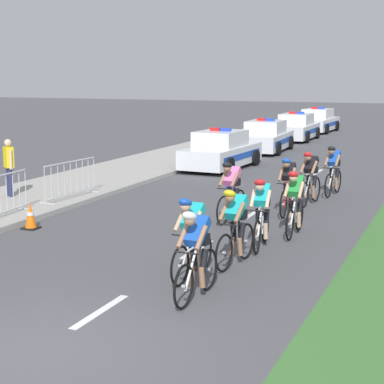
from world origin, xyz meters
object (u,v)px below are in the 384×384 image
(cyclist_fifth, at_px, (295,202))
(police_car_nearest, at_px, (221,151))
(cyclist_third, at_px, (235,226))
(police_car_furthest, at_px, (318,121))
(crowd_barrier_rear, at_px, (71,180))
(spectator_closest, at_px, (9,164))
(cyclist_second, at_px, (192,236))
(cyclist_eighth, at_px, (310,177))
(cyclist_sixth, at_px, (231,190))
(police_car_second, at_px, (266,137))
(police_car_third, at_px, (296,128))
(crowd_barrier_middle, at_px, (0,197))
(cyclist_fourth, at_px, (261,212))
(cyclist_seventh, at_px, (288,185))
(cyclist_lead, at_px, (196,253))
(cyclist_ninth, at_px, (333,170))
(traffic_cone_near, at_px, (30,216))

(cyclist_fifth, relative_size, police_car_nearest, 0.38)
(cyclist_third, height_order, police_car_furthest, police_car_furthest)
(crowd_barrier_rear, height_order, spectator_closest, spectator_closest)
(cyclist_second, xyz_separation_m, cyclist_eighth, (0.44, 7.59, 0.00))
(cyclist_sixth, height_order, police_car_second, police_car_second)
(police_car_third, relative_size, crowd_barrier_middle, 1.90)
(spectator_closest, bearing_deg, cyclist_fifth, -6.59)
(cyclist_third, distance_m, cyclist_fourth, 1.43)
(cyclist_seventh, relative_size, spectator_closest, 1.03)
(cyclist_lead, distance_m, cyclist_third, 2.09)
(cyclist_sixth, bearing_deg, cyclist_ninth, 70.04)
(police_car_furthest, distance_m, crowd_barrier_rear, 26.06)
(police_car_furthest, distance_m, crowd_barrier_middle, 28.99)
(police_car_nearest, xyz_separation_m, traffic_cone_near, (-0.67, -11.35, -0.37))
(cyclist_third, xyz_separation_m, cyclist_fourth, (0.10, 1.42, 0.00))
(police_car_nearest, height_order, crowd_barrier_rear, police_car_nearest)
(police_car_third, height_order, police_car_furthest, same)
(crowd_barrier_middle, distance_m, crowd_barrier_rear, 2.93)
(cyclist_lead, distance_m, police_car_nearest, 15.25)
(traffic_cone_near, bearing_deg, cyclist_third, -10.51)
(cyclist_third, xyz_separation_m, crowd_barrier_rear, (-6.43, 4.23, -0.14))
(cyclist_eighth, distance_m, police_car_furthest, 24.23)
(cyclist_lead, distance_m, cyclist_second, 1.12)
(cyclist_seventh, bearing_deg, police_car_furthest, 100.24)
(cyclist_fourth, height_order, police_car_furthest, police_car_furthest)
(cyclist_eighth, bearing_deg, cyclist_fourth, -88.89)
(police_car_third, bearing_deg, cyclist_eighth, -75.08)
(cyclist_fourth, height_order, cyclist_fifth, same)
(cyclist_fifth, distance_m, police_car_nearest, 10.94)
(cyclist_seventh, bearing_deg, police_car_nearest, 121.63)
(cyclist_third, relative_size, police_car_second, 0.38)
(police_car_third, bearing_deg, cyclist_sixth, -80.60)
(cyclist_fifth, relative_size, police_car_third, 0.39)
(spectator_closest, bearing_deg, cyclist_ninth, 27.46)
(cyclist_lead, xyz_separation_m, police_car_furthest, (-4.86, 32.34, -0.11))
(cyclist_fifth, relative_size, police_car_furthest, 0.39)
(cyclist_fifth, relative_size, police_car_second, 0.39)
(cyclist_third, distance_m, police_car_furthest, 30.62)
(cyclist_third, bearing_deg, spectator_closest, 155.26)
(cyclist_fourth, relative_size, police_car_furthest, 0.38)
(police_car_nearest, height_order, spectator_closest, spectator_closest)
(crowd_barrier_middle, bearing_deg, police_car_third, 85.63)
(cyclist_fifth, distance_m, cyclist_ninth, 5.45)
(cyclist_eighth, distance_m, police_car_second, 12.94)
(cyclist_second, distance_m, cyclist_seventh, 6.03)
(police_car_furthest, bearing_deg, cyclist_lead, -81.45)
(spectator_closest, bearing_deg, traffic_cone_near, -45.29)
(cyclist_lead, distance_m, cyclist_fourth, 3.52)
(cyclist_third, xyz_separation_m, police_car_nearest, (-4.81, 12.36, -0.11))
(cyclist_lead, bearing_deg, cyclist_ninth, 88.52)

